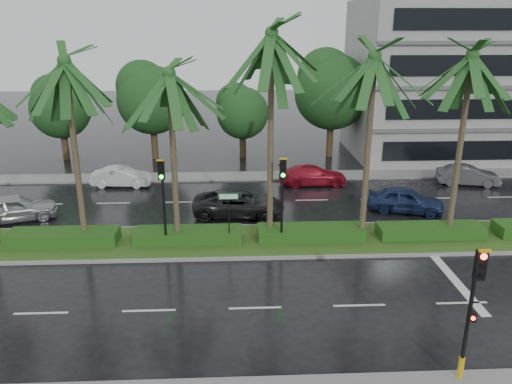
{
  "coord_description": "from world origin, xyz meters",
  "views": [
    {
      "loc": [
        -0.71,
        -21.48,
        10.26
      ],
      "look_at": [
        0.33,
        1.5,
        2.45
      ],
      "focal_mm": 35.0,
      "sensor_mm": 36.0,
      "label": 1
    }
  ],
  "objects_px": {
    "car_white": "(122,177)",
    "car_darkgrey": "(239,204)",
    "signal_median_left": "(163,190)",
    "car_blue": "(405,200)",
    "street_sign": "(229,206)",
    "car_red": "(313,175)",
    "car_silver": "(15,208)",
    "car_grey": "(468,175)",
    "signal_near": "(472,310)"
  },
  "relations": [
    {
      "from": "signal_near",
      "to": "car_blue",
      "type": "distance_m",
      "value": 14.62
    },
    {
      "from": "car_blue",
      "to": "signal_median_left",
      "type": "bearing_deg",
      "value": 126.66
    },
    {
      "from": "car_silver",
      "to": "car_blue",
      "type": "height_order",
      "value": "car_silver"
    },
    {
      "from": "car_red",
      "to": "car_silver",
      "type": "bearing_deg",
      "value": 106.19
    },
    {
      "from": "car_white",
      "to": "car_darkgrey",
      "type": "height_order",
      "value": "car_darkgrey"
    },
    {
      "from": "car_silver",
      "to": "car_blue",
      "type": "distance_m",
      "value": 21.66
    },
    {
      "from": "street_sign",
      "to": "car_grey",
      "type": "distance_m",
      "value": 18.31
    },
    {
      "from": "signal_near",
      "to": "car_darkgrey",
      "type": "height_order",
      "value": "signal_near"
    },
    {
      "from": "car_darkgrey",
      "to": "car_blue",
      "type": "xyz_separation_m",
      "value": [
        9.5,
        0.17,
        0.01
      ]
    },
    {
      "from": "signal_near",
      "to": "car_grey",
      "type": "relative_size",
      "value": 1.1
    },
    {
      "from": "car_grey",
      "to": "car_red",
      "type": "bearing_deg",
      "value": 98.81
    },
    {
      "from": "car_silver",
      "to": "car_grey",
      "type": "relative_size",
      "value": 1.08
    },
    {
      "from": "signal_median_left",
      "to": "car_darkgrey",
      "type": "distance_m",
      "value": 6.03
    },
    {
      "from": "signal_median_left",
      "to": "street_sign",
      "type": "distance_m",
      "value": 3.13
    },
    {
      "from": "car_darkgrey",
      "to": "car_blue",
      "type": "height_order",
      "value": "car_blue"
    },
    {
      "from": "car_darkgrey",
      "to": "signal_median_left",
      "type": "bearing_deg",
      "value": 144.96
    },
    {
      "from": "car_red",
      "to": "street_sign",
      "type": "bearing_deg",
      "value": 148.19
    },
    {
      "from": "signal_near",
      "to": "car_silver",
      "type": "xyz_separation_m",
      "value": [
        -18.66,
        13.83,
        -1.77
      ]
    },
    {
      "from": "car_darkgrey",
      "to": "car_grey",
      "type": "distance_m",
      "value": 16.1
    },
    {
      "from": "car_silver",
      "to": "car_red",
      "type": "bearing_deg",
      "value": -91.15
    },
    {
      "from": "signal_median_left",
      "to": "car_grey",
      "type": "relative_size",
      "value": 1.1
    },
    {
      "from": "car_darkgrey",
      "to": "car_red",
      "type": "bearing_deg",
      "value": -38.63
    },
    {
      "from": "car_blue",
      "to": "car_grey",
      "type": "distance_m",
      "value": 7.53
    },
    {
      "from": "signal_median_left",
      "to": "car_silver",
      "type": "xyz_separation_m",
      "value": [
        -8.66,
        4.14,
        -2.27
      ]
    },
    {
      "from": "signal_median_left",
      "to": "car_blue",
      "type": "height_order",
      "value": "signal_median_left"
    },
    {
      "from": "signal_median_left",
      "to": "car_red",
      "type": "height_order",
      "value": "signal_median_left"
    },
    {
      "from": "signal_near",
      "to": "street_sign",
      "type": "bearing_deg",
      "value": 125.34
    },
    {
      "from": "signal_near",
      "to": "car_silver",
      "type": "distance_m",
      "value": 23.3
    },
    {
      "from": "car_silver",
      "to": "car_white",
      "type": "height_order",
      "value": "car_silver"
    },
    {
      "from": "car_silver",
      "to": "car_grey",
      "type": "height_order",
      "value": "car_silver"
    },
    {
      "from": "street_sign",
      "to": "car_red",
      "type": "distance_m",
      "value": 11.17
    },
    {
      "from": "signal_near",
      "to": "car_red",
      "type": "relative_size",
      "value": 0.97
    },
    {
      "from": "street_sign",
      "to": "car_red",
      "type": "relative_size",
      "value": 0.58
    },
    {
      "from": "signal_near",
      "to": "car_blue",
      "type": "bearing_deg",
      "value": 78.07
    },
    {
      "from": "street_sign",
      "to": "car_darkgrey",
      "type": "distance_m",
      "value": 4.42
    },
    {
      "from": "signal_near",
      "to": "street_sign",
      "type": "height_order",
      "value": "signal_near"
    },
    {
      "from": "car_blue",
      "to": "car_grey",
      "type": "bearing_deg",
      "value": -33.11
    },
    {
      "from": "signal_near",
      "to": "car_grey",
      "type": "height_order",
      "value": "signal_near"
    },
    {
      "from": "car_white",
      "to": "car_darkgrey",
      "type": "relative_size",
      "value": 0.77
    },
    {
      "from": "car_red",
      "to": "car_grey",
      "type": "bearing_deg",
      "value": -94.9
    },
    {
      "from": "street_sign",
      "to": "car_white",
      "type": "height_order",
      "value": "street_sign"
    },
    {
      "from": "car_silver",
      "to": "car_red",
      "type": "height_order",
      "value": "car_silver"
    },
    {
      "from": "signal_near",
      "to": "car_darkgrey",
      "type": "bearing_deg",
      "value": 114.86
    },
    {
      "from": "car_grey",
      "to": "signal_median_left",
      "type": "bearing_deg",
      "value": 127.91
    },
    {
      "from": "car_silver",
      "to": "car_white",
      "type": "distance_m",
      "value": 7.43
    },
    {
      "from": "signal_median_left",
      "to": "car_red",
      "type": "xyz_separation_m",
      "value": [
        8.5,
        9.79,
        -2.34
      ]
    },
    {
      "from": "signal_near",
      "to": "car_grey",
      "type": "distance_m",
      "value": 21.0
    },
    {
      "from": "car_silver",
      "to": "signal_near",
      "type": "bearing_deg",
      "value": -145.93
    },
    {
      "from": "signal_near",
      "to": "car_white",
      "type": "distance_m",
      "value": 24.36
    },
    {
      "from": "car_grey",
      "to": "car_darkgrey",
      "type": "bearing_deg",
      "value": 119.54
    }
  ]
}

